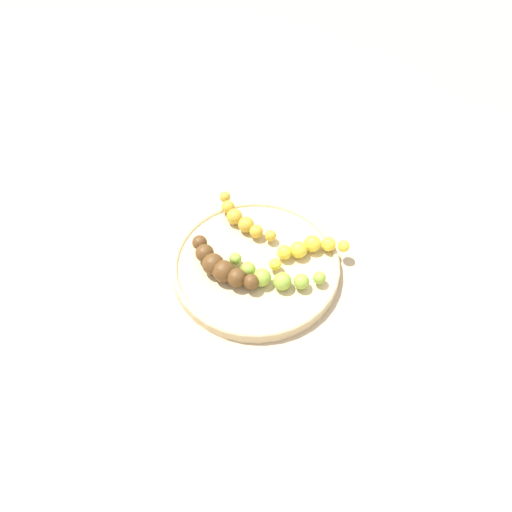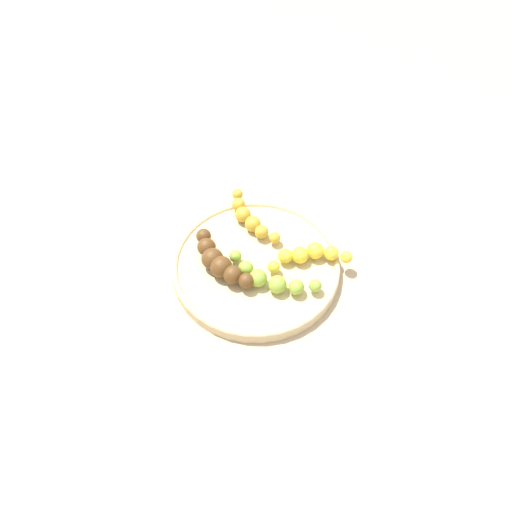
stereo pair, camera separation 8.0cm
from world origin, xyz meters
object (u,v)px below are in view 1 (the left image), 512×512
(banana_spotted, at_px, (241,219))
(banana_yellow, at_px, (306,248))
(fruit_bowl, at_px, (256,265))
(banana_overripe, at_px, (220,265))
(banana_green, at_px, (274,276))

(banana_spotted, bearing_deg, banana_yellow, 108.07)
(fruit_bowl, height_order, banana_spotted, banana_spotted)
(fruit_bowl, distance_m, banana_overripe, 0.07)
(banana_spotted, xyz_separation_m, banana_overripe, (0.06, 0.09, 0.00))
(fruit_bowl, bearing_deg, banana_green, 114.72)
(banana_green, relative_size, banana_spotted, 1.12)
(fruit_bowl, relative_size, banana_spotted, 2.19)
(banana_green, distance_m, banana_overripe, 0.09)
(banana_green, bearing_deg, banana_spotted, -140.09)
(fruit_bowl, height_order, banana_green, banana_green)
(banana_spotted, height_order, banana_overripe, banana_overripe)
(fruit_bowl, height_order, banana_overripe, banana_overripe)
(fruit_bowl, relative_size, banana_green, 1.96)
(banana_green, relative_size, banana_yellow, 1.01)
(banana_green, xyz_separation_m, banana_spotted, (0.03, -0.13, -0.00))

